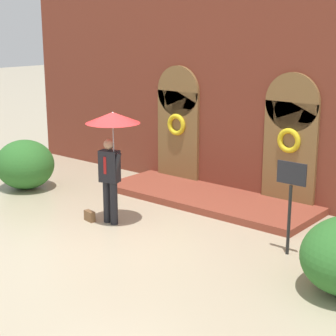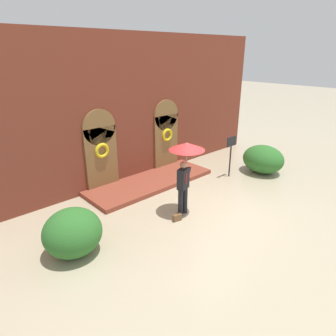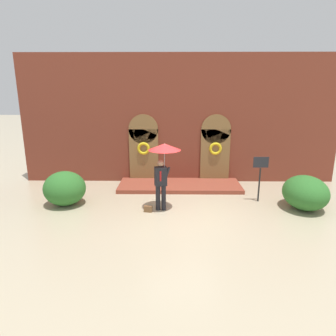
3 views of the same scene
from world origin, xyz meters
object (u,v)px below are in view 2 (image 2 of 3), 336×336
Objects in this scene: person_with_umbrella at (186,157)px; handbag at (177,217)px; shrub_left at (73,232)px; sign_post at (231,150)px; shrub_right at (263,159)px.

person_with_umbrella reaches higher than handbag.
shrub_left is at bearing 179.28° from handbag.
handbag is 0.16× the size of sign_post.
shrub_left is 0.85× the size of shrub_right.
person_with_umbrella is 3.73m from sign_post.
handbag is (-0.53, -0.20, -1.80)m from person_with_umbrella.
shrub_right is (4.98, 0.19, -1.32)m from person_with_umbrella.
sign_post is 1.69m from shrub_right.
person_with_umbrella is at bearing 31.90° from handbag.
shrub_left is (-7.15, -0.42, -0.54)m from sign_post.
sign_post reaches higher than shrub_left.
shrub_right is at bearing 2.23° from person_with_umbrella.
shrub_left is 8.59m from shrub_right.
shrub_left is at bearing 172.81° from person_with_umbrella.
handbag is 4.35m from sign_post.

